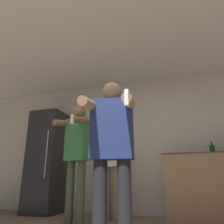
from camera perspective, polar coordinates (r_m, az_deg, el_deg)
wall_back at (r=4.34m, az=3.60°, el=-8.34°), size 7.00×0.06×2.55m
ceiling_slab at (r=3.57m, az=-1.92°, el=16.24°), size 7.00×3.17×0.05m
refrigerator at (r=4.58m, az=-16.69°, el=-12.04°), size 0.61×0.64×1.93m
counter at (r=3.92m, az=26.37°, el=-17.06°), size 1.68×0.59×1.01m
bottle_brown_liquor at (r=4.02m, az=24.75°, el=-8.80°), size 0.08×0.08×0.23m
person_woman_foreground at (r=2.12m, az=-0.06°, el=-8.63°), size 0.52×0.53×1.58m
person_man_side at (r=3.44m, az=-9.20°, el=-9.49°), size 0.52×0.54×1.76m
person_spectator_back at (r=3.70m, az=-0.18°, el=-12.57°), size 0.43×0.45×1.63m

